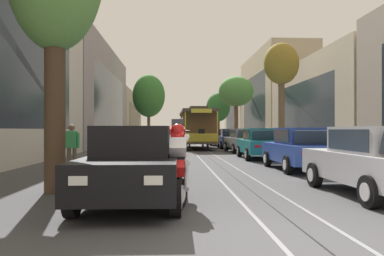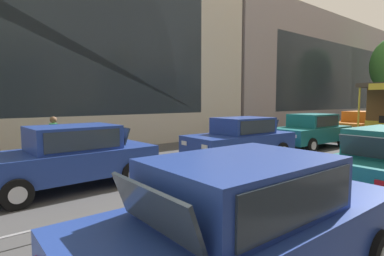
{
  "view_description": "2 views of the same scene",
  "coord_description": "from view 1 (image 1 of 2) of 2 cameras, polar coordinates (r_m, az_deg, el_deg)",
  "views": [
    {
      "loc": [
        -1.93,
        -4.59,
        1.51
      ],
      "look_at": [
        -0.25,
        28.12,
        1.66
      ],
      "focal_mm": 34.73,
      "sensor_mm": 36.0,
      "label": 1
    },
    {
      "loc": [
        5.08,
        6.38,
        2.22
      ],
      "look_at": [
        -0.68,
        10.94,
        1.55
      ],
      "focal_mm": 28.35,
      "sensor_mm": 36.0,
      "label": 2
    }
  ],
  "objects": [
    {
      "name": "parked_car_navy_fifth_right",
      "position": [
        30.67,
        5.94,
        -1.58
      ],
      "size": [
        2.11,
        4.41,
        1.58
      ],
      "color": "#19234C",
      "rests_on": "ground"
    },
    {
      "name": "fire_hydrant",
      "position": [
        14.4,
        22.69,
        -4.56
      ],
      "size": [
        0.4,
        0.22,
        0.84
      ],
      "color": "#B2B2B7",
      "rests_on": "ground"
    },
    {
      "name": "parked_car_blue_second_right",
      "position": [
        14.43,
        16.27,
        -3.06
      ],
      "size": [
        2.01,
        4.36,
        1.58
      ],
      "color": "#233D93",
      "rests_on": "ground"
    },
    {
      "name": "parked_car_teal_fourth_left",
      "position": [
        24.19,
        -4.45,
        -1.94
      ],
      "size": [
        2.05,
        4.38,
        1.58
      ],
      "color": "#196B70",
      "rests_on": "ground"
    },
    {
      "name": "parked_car_maroon_sixth_right",
      "position": [
        36.21,
        4.15,
        -1.38
      ],
      "size": [
        2.12,
        4.41,
        1.58
      ],
      "color": "maroon",
      "rests_on": "ground"
    },
    {
      "name": "parked_car_silver_near_right",
      "position": [
        9.44,
        26.43,
        -4.53
      ],
      "size": [
        2.05,
        4.38,
        1.58
      ],
      "color": "#B7B7BC",
      "rests_on": "ground"
    },
    {
      "name": "cable_car_trolley",
      "position": [
        30.4,
        0.7,
        0.03
      ],
      "size": [
        2.64,
        9.15,
        3.28
      ],
      "color": "brown",
      "rests_on": "ground"
    },
    {
      "name": "motorcycle_with_rider",
      "position": [
        7.44,
        -2.23,
        -4.86
      ],
      "size": [
        0.52,
        1.87,
        1.73
      ],
      "color": "black",
      "rests_on": "ground"
    },
    {
      "name": "building_facade_left",
      "position": [
        37.4,
        -16.18,
        4.41
      ],
      "size": [
        5.42,
        68.1,
        10.32
      ],
      "color": "beige",
      "rests_on": "ground"
    },
    {
      "name": "parked_car_blue_mid_left",
      "position": [
        19.41,
        -4.93,
        -2.35
      ],
      "size": [
        2.08,
        4.4,
        1.58
      ],
      "color": "#233D93",
      "rests_on": "ground"
    },
    {
      "name": "building_facade_right",
      "position": [
        39.82,
        15.25,
        3.74
      ],
      "size": [
        5.45,
        68.1,
        10.83
      ],
      "color": "gray",
      "rests_on": "ground"
    },
    {
      "name": "parked_car_orange_fifth_left",
      "position": [
        29.85,
        -4.39,
        -1.62
      ],
      "size": [
        2.0,
        4.36,
        1.58
      ],
      "color": "orange",
      "rests_on": "ground"
    },
    {
      "name": "parked_car_blue_second_left",
      "position": [
        13.28,
        -6.65,
        -3.32
      ],
      "size": [
        2.13,
        4.42,
        1.58
      ],
      "color": "#233D93",
      "rests_on": "ground"
    },
    {
      "name": "trolley_track_rails",
      "position": [
        36.87,
        0.07,
        -2.6
      ],
      "size": [
        1.14,
        76.4,
        0.01
      ],
      "color": "gray",
      "rests_on": "ground"
    },
    {
      "name": "street_tree_kerb_left_second",
      "position": [
        39.94,
        -6.66,
        4.9
      ],
      "size": [
        3.45,
        3.06,
        7.39
      ],
      "color": "brown",
      "rests_on": "ground"
    },
    {
      "name": "parked_car_black_near_left",
      "position": [
        7.85,
        -8.93,
        -5.43
      ],
      "size": [
        2.05,
        4.38,
        1.58
      ],
      "color": "black",
      "rests_on": "ground"
    },
    {
      "name": "ground_plane",
      "position": [
        32.04,
        0.52,
        -2.96
      ],
      "size": [
        170.99,
        170.99,
        0.0
      ],
      "primitive_type": "plane",
      "color": "#424244"
    },
    {
      "name": "parked_car_beige_far_right",
      "position": [
        41.68,
        3.25,
        -1.24
      ],
      "size": [
        2.06,
        4.39,
        1.58
      ],
      "color": "#C1B28E",
      "rests_on": "ground"
    },
    {
      "name": "parked_car_blue_sixth_left",
      "position": [
        35.77,
        -4.34,
        -1.4
      ],
      "size": [
        2.01,
        4.36,
        1.58
      ],
      "color": "#233D93",
      "rests_on": "ground"
    },
    {
      "name": "street_tree_kerb_right_fourth",
      "position": [
        54.69,
        4.04,
        3.16
      ],
      "size": [
        3.49,
        3.15,
        6.93
      ],
      "color": "#4C3826",
      "rests_on": "ground"
    },
    {
      "name": "pedestrian_on_left_pavement",
      "position": [
        14.06,
        -17.97,
        -2.5
      ],
      "size": [
        0.55,
        0.25,
        1.69
      ],
      "color": "#4C4233",
      "rests_on": "ground"
    },
    {
      "name": "street_tree_kerb_right_mid",
      "position": [
        39.22,
        6.81,
        5.52
      ],
      "size": [
        3.68,
        2.96,
        7.1
      ],
      "color": "brown",
      "rests_on": "ground"
    },
    {
      "name": "parked_car_grey_fourth_right",
      "position": [
        24.97,
        7.85,
        -1.88
      ],
      "size": [
        2.13,
        4.42,
        1.58
      ],
      "color": "slate",
      "rests_on": "ground"
    },
    {
      "name": "parked_car_brown_far_left",
      "position": [
        41.27,
        -4.08,
        -1.25
      ],
      "size": [
        2.01,
        4.36,
        1.58
      ],
      "color": "brown",
      "rests_on": "ground"
    },
    {
      "name": "parked_car_teal_mid_right",
      "position": [
        19.51,
        10.44,
        -2.34
      ],
      "size": [
        2.08,
        4.4,
        1.58
      ],
      "color": "#196B70",
      "rests_on": "ground"
    },
    {
      "name": "street_tree_kerb_right_second",
      "position": [
        24.51,
        13.56,
        9.07
      ],
      "size": [
        2.25,
        1.81,
        7.02
      ],
      "color": "brown",
      "rests_on": "ground"
    }
  ]
}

